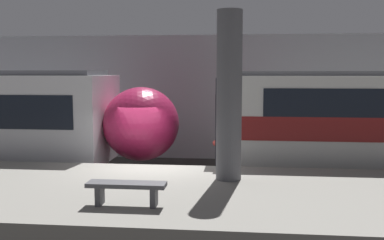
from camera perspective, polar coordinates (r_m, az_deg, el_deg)
ground_plane at (r=12.65m, az=-5.11°, el=-10.18°), size 120.00×120.00×0.00m
platform at (r=10.18m, az=-7.91°, el=-11.29°), size 40.00×4.98×1.02m
station_rear_barrier at (r=18.38m, az=-1.37°, el=2.90°), size 50.00×0.15×5.03m
support_pillar_near at (r=10.45m, az=4.73°, el=3.06°), size 0.59×0.59×3.94m
platform_bench at (r=8.66m, az=-8.31°, el=-8.56°), size 1.50×0.40×0.45m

